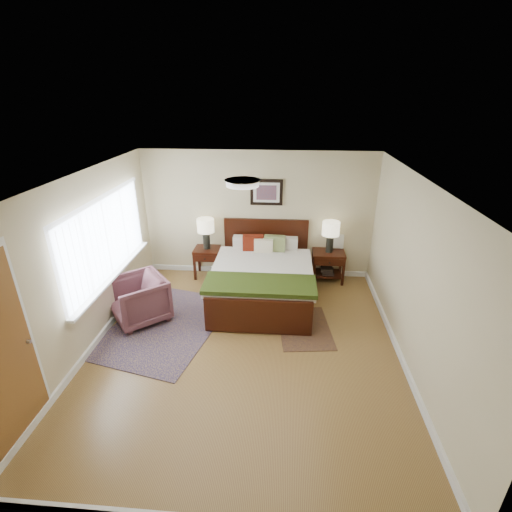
% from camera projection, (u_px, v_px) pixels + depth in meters
% --- Properties ---
extents(floor, '(5.00, 5.00, 0.00)m').
position_uv_depth(floor, '(245.00, 347.00, 5.51)').
color(floor, olive).
rests_on(floor, ground).
extents(back_wall, '(4.50, 0.04, 2.50)m').
position_uv_depth(back_wall, '(258.00, 215.00, 7.28)').
color(back_wall, '#C5B68E').
rests_on(back_wall, ground).
extents(front_wall, '(4.50, 0.04, 2.50)m').
position_uv_depth(front_wall, '(206.00, 423.00, 2.73)').
color(front_wall, '#C5B68E').
rests_on(front_wall, ground).
extents(left_wall, '(0.04, 5.00, 2.50)m').
position_uv_depth(left_wall, '(84.00, 266.00, 5.17)').
color(left_wall, '#C5B68E').
rests_on(left_wall, ground).
extents(right_wall, '(0.04, 5.00, 2.50)m').
position_uv_depth(right_wall, '(415.00, 278.00, 4.84)').
color(right_wall, '#C5B68E').
rests_on(right_wall, ground).
extents(ceiling, '(4.50, 5.00, 0.02)m').
position_uv_depth(ceiling, '(242.00, 180.00, 4.49)').
color(ceiling, white).
rests_on(ceiling, back_wall).
extents(window, '(0.11, 2.72, 1.32)m').
position_uv_depth(window, '(108.00, 239.00, 5.75)').
color(window, silver).
rests_on(window, left_wall).
extents(door, '(0.06, 1.00, 2.18)m').
position_uv_depth(door, '(0.00, 359.00, 3.65)').
color(door, silver).
rests_on(door, ground).
extents(ceil_fixture, '(0.44, 0.44, 0.08)m').
position_uv_depth(ceil_fixture, '(242.00, 183.00, 4.51)').
color(ceil_fixture, white).
rests_on(ceil_fixture, ceiling).
extents(bed, '(1.79, 2.17, 1.17)m').
position_uv_depth(bed, '(263.00, 272.00, 6.58)').
color(bed, '#331307').
rests_on(bed, ground).
extents(wall_art, '(0.62, 0.05, 0.50)m').
position_uv_depth(wall_art, '(266.00, 192.00, 7.05)').
color(wall_art, black).
rests_on(wall_art, back_wall).
extents(nightstand_left, '(0.51, 0.46, 0.61)m').
position_uv_depth(nightstand_left, '(207.00, 254.00, 7.44)').
color(nightstand_left, '#331307').
rests_on(nightstand_left, ground).
extents(nightstand_right, '(0.62, 0.46, 0.61)m').
position_uv_depth(nightstand_right, '(328.00, 263.00, 7.31)').
color(nightstand_right, '#331307').
rests_on(nightstand_right, ground).
extents(lamp_left, '(0.33, 0.33, 0.61)m').
position_uv_depth(lamp_left, '(206.00, 228.00, 7.23)').
color(lamp_left, black).
rests_on(lamp_left, nightstand_left).
extents(lamp_right, '(0.33, 0.33, 0.61)m').
position_uv_depth(lamp_right, '(331.00, 231.00, 7.05)').
color(lamp_right, black).
rests_on(lamp_right, nightstand_right).
extents(armchair, '(1.16, 1.15, 0.76)m').
position_uv_depth(armchair, '(139.00, 299.00, 6.04)').
color(armchair, brown).
rests_on(armchair, ground).
extents(rug_persian, '(2.06, 2.55, 0.01)m').
position_uv_depth(rug_persian, '(165.00, 325.00, 6.01)').
color(rug_persian, '#0E0D41').
rests_on(rug_persian, ground).
extents(rug_navy, '(0.93, 1.28, 0.01)m').
position_uv_depth(rug_navy, '(304.00, 328.00, 5.96)').
color(rug_navy, black).
rests_on(rug_navy, ground).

